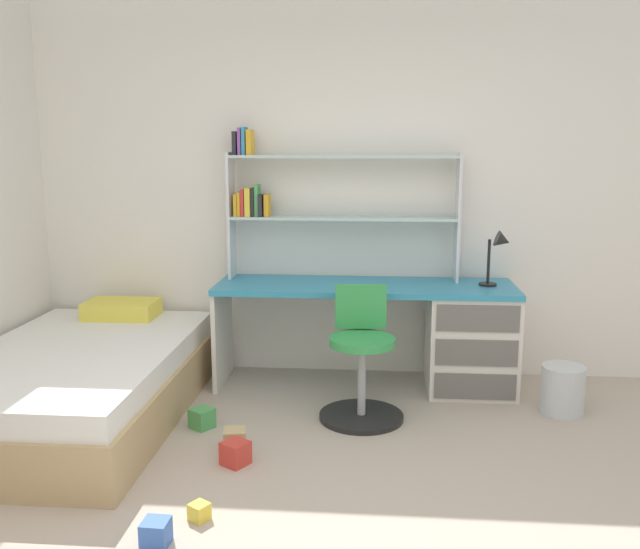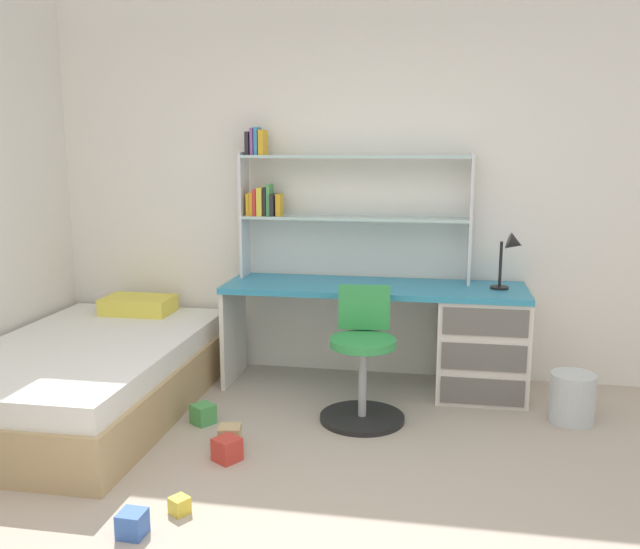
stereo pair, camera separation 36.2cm
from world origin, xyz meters
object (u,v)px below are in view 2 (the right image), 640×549
Objects in this scene: bookshelf_hutch at (328,194)px; toy_block_red_4 at (227,449)px; desk at (453,335)px; toy_block_natural_1 at (230,436)px; bed_platform at (88,375)px; toy_block_green_0 at (203,414)px; waste_bin at (572,398)px; desk_lamp at (511,252)px; toy_block_blue_3 at (132,524)px; swivel_chair at (363,368)px; toy_block_yellow_2 at (180,505)px.

bookshelf_hutch is 1.95m from toy_block_red_4.
toy_block_natural_1 is (-1.23, -1.10, -0.34)m from desk.
bed_platform is 16.64× the size of toy_block_red_4.
toy_block_natural_1 is (-0.34, -1.29, -1.27)m from bookshelf_hutch.
toy_block_green_0 is 0.54m from toy_block_red_4.
toy_block_green_0 is at bearing 132.39° from toy_block_natural_1.
bookshelf_hutch is at bearing 160.11° from waste_bin.
desk_lamp is 2.81m from toy_block_blue_3.
swivel_chair is 1.29m from waste_bin.
waste_bin reaches higher than toy_block_green_0.
desk is 16.38× the size of toy_block_red_4.
swivel_chair is 0.91m from toy_block_natural_1.
toy_block_blue_3 is (-0.83, -1.46, -0.27)m from swivel_chair.
bookshelf_hutch is 0.78× the size of bed_platform.
desk_lamp is 0.18× the size of bed_platform.
toy_block_natural_1 is at bearing -145.39° from desk_lamp.
desk is at bearing 17.47° from bed_platform.
bookshelf_hutch is 20.66× the size of toy_block_yellow_2.
bookshelf_hutch is 13.47× the size of toy_block_green_0.
bed_platform is (-1.40, -0.90, -1.11)m from bookshelf_hutch.
waste_bin is at bearing 24.60° from toy_block_red_4.
desk is 1.69m from toy_block_natural_1.
toy_block_natural_1 is at bearing -142.20° from swivel_chair.
toy_block_red_4 is (0.30, -0.45, 0.00)m from toy_block_green_0.
desk is at bearing -11.66° from bookshelf_hutch.
toy_block_natural_1 is 0.72m from toy_block_yellow_2.
desk is 6.73× the size of waste_bin.
toy_block_red_4 is at bearing -56.60° from toy_block_green_0.
bed_platform is at bearing -147.16° from bookshelf_hutch.
desk reaches higher than waste_bin.
waste_bin is (3.01, 0.32, -0.07)m from bed_platform.
bookshelf_hutch is 1.73m from toy_block_green_0.
desk reaches higher than bed_platform.
toy_block_green_0 is at bearing 123.40° from toy_block_red_4.
toy_block_yellow_2 is 0.63× the size of toy_block_red_4.
bed_platform is at bearing 133.58° from toy_block_yellow_2.
toy_block_natural_1 is at bearing -160.03° from waste_bin.
swivel_chair is at bearing 60.83° from toy_block_yellow_2.
toy_block_blue_3 is at bearing -103.45° from toy_block_red_4.
swivel_chair is 6.77× the size of toy_block_green_0.
bed_platform reaches higher than toy_block_yellow_2.
swivel_chair is (-0.55, -0.57, -0.08)m from desk.
desk_lamp is 3.07× the size of toy_block_red_4.
bed_platform is (-2.64, -0.71, -0.76)m from desk_lamp.
toy_block_red_4 is (0.18, 0.76, 0.01)m from toy_block_blue_3.
toy_block_green_0 is at bearing -156.26° from desk_lamp.
desk reaches higher than toy_block_green_0.
bookshelf_hutch is at bearing 75.13° from toy_block_natural_1.
bookshelf_hutch reaches higher than toy_block_red_4.
swivel_chair is at bearing 37.80° from toy_block_natural_1.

